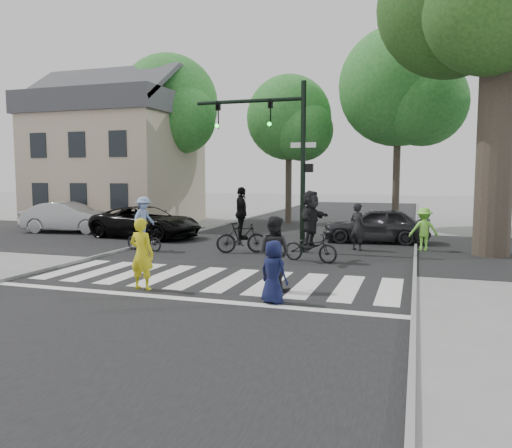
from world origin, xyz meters
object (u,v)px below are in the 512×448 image
at_px(cyclist_mid, 241,226).
at_px(car_suv, 146,222).
at_px(cyclist_left, 144,227).
at_px(car_silver, 69,217).
at_px(pedestrian_adult, 274,253).
at_px(car_grey, 375,225).
at_px(pedestrian_woman, 142,254).
at_px(pedestrian_child, 273,272).
at_px(traffic_signal, 280,143).
at_px(cyclist_right, 311,230).

xyz_separation_m(cyclist_mid, car_suv, (-5.40, 2.70, -0.26)).
bearing_deg(cyclist_left, car_silver, 147.99).
relative_size(pedestrian_adult, car_grey, 0.42).
relative_size(car_suv, car_grey, 1.18).
height_order(pedestrian_woman, cyclist_mid, cyclist_mid).
distance_m(pedestrian_child, cyclist_mid, 7.08).
height_order(cyclist_mid, car_grey, cyclist_mid).
bearing_deg(traffic_signal, cyclist_left, -163.91).
height_order(pedestrian_adult, car_silver, pedestrian_adult).
bearing_deg(car_silver, cyclist_right, -117.80).
distance_m(traffic_signal, cyclist_mid, 3.26).
bearing_deg(pedestrian_woman, pedestrian_adult, -159.00).
bearing_deg(pedestrian_woman, cyclist_right, -116.85).
relative_size(traffic_signal, pedestrian_adult, 3.36).
xyz_separation_m(pedestrian_child, car_silver, (-13.01, 9.82, 0.05)).
distance_m(pedestrian_woman, car_silver, 13.57).
bearing_deg(cyclist_mid, pedestrian_child, -64.89).
bearing_deg(cyclist_left, car_suv, 119.14).
xyz_separation_m(pedestrian_woman, cyclist_mid, (0.36, 6.12, 0.09)).
xyz_separation_m(car_suv, car_grey, (9.70, 1.58, 0.03)).
height_order(pedestrian_adult, cyclist_left, cyclist_left).
bearing_deg(cyclist_mid, car_suv, 153.42).
bearing_deg(cyclist_right, car_grey, 73.49).
xyz_separation_m(pedestrian_woman, cyclist_left, (-3.19, 5.50, -0.01)).
height_order(cyclist_left, cyclist_mid, cyclist_mid).
distance_m(cyclist_mid, car_suv, 6.05).
height_order(pedestrian_child, cyclist_left, cyclist_left).
relative_size(cyclist_mid, car_silver, 0.53).
xyz_separation_m(pedestrian_child, car_grey, (1.29, 10.69, 0.04)).
relative_size(pedestrian_adult, cyclist_left, 0.90).
height_order(car_suv, car_silver, car_silver).
xyz_separation_m(traffic_signal, cyclist_mid, (-1.19, -0.74, -2.94)).
bearing_deg(traffic_signal, cyclist_right, -49.84).
relative_size(cyclist_right, car_silver, 0.51).
distance_m(pedestrian_woman, cyclist_mid, 6.13).
distance_m(pedestrian_child, car_suv, 12.39).
relative_size(pedestrian_child, cyclist_left, 0.69).
distance_m(pedestrian_child, cyclist_left, 8.74).
relative_size(pedestrian_adult, car_silver, 0.40).
distance_m(pedestrian_woman, cyclist_right, 5.92).
height_order(pedestrian_woman, car_suv, pedestrian_woman).
bearing_deg(cyclist_mid, traffic_signal, 31.95).
bearing_deg(pedestrian_child, car_grey, -74.54).
distance_m(cyclist_left, car_grey, 9.25).
bearing_deg(pedestrian_adult, car_grey, -85.85).
height_order(car_silver, car_grey, car_silver).
distance_m(car_suv, car_grey, 9.82).
distance_m(pedestrian_adult, cyclist_left, 7.73).
bearing_deg(car_suv, pedestrian_adult, -125.69).
xyz_separation_m(cyclist_right, car_silver, (-12.72, 4.47, -0.28)).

